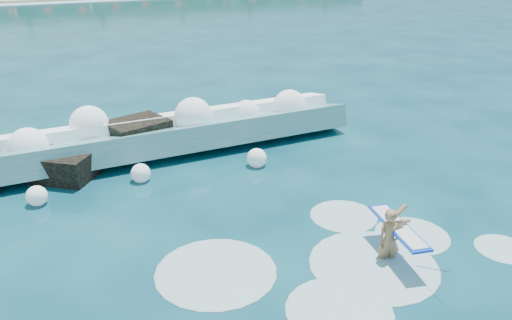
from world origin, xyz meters
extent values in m
plane|color=#082D40|center=(0.00, 0.00, 0.00)|extent=(200.00, 200.00, 0.00)
cube|color=silver|center=(0.00, 67.00, 0.04)|extent=(140.00, 5.00, 0.08)
cube|color=teal|center=(-1.60, 6.73, 0.44)|extent=(17.60, 2.68, 1.47)
cube|color=white|center=(-1.60, 7.53, 0.88)|extent=(17.60, 1.24, 0.69)
cube|color=black|center=(-3.44, 5.89, 0.35)|extent=(2.30, 2.24, 1.01)
cube|color=black|center=(-0.74, 7.09, 0.49)|extent=(2.39, 2.12, 1.41)
imported|color=#A5724D|center=(2.85, -2.31, 0.53)|extent=(0.67, 0.53, 1.60)
cube|color=#0B3AC8|center=(3.13, -2.26, 0.80)|extent=(0.96, 2.24, 0.05)
cube|color=silver|center=(3.13, -2.26, 0.82)|extent=(0.83, 2.05, 0.05)
cylinder|color=black|center=(3.03, -3.51, 0.45)|extent=(0.01, 0.91, 0.43)
sphere|color=white|center=(-4.34, 7.02, 0.85)|extent=(1.28, 1.28, 1.28)
sphere|color=white|center=(-2.29, 7.55, 1.14)|extent=(1.36, 1.36, 1.36)
sphere|color=white|center=(-0.99, 6.55, 0.65)|extent=(0.94, 0.94, 0.94)
sphere|color=white|center=(1.25, 6.68, 1.20)|extent=(1.40, 1.40, 1.40)
sphere|color=white|center=(3.62, 7.14, 0.87)|extent=(1.02, 1.02, 1.02)
sphere|color=white|center=(5.29, 6.66, 1.05)|extent=(1.33, 1.33, 1.33)
sphere|color=white|center=(-4.38, 4.38, 0.27)|extent=(0.60, 0.60, 0.60)
sphere|color=white|center=(-1.29, 4.65, 0.26)|extent=(0.63, 0.63, 0.63)
sphere|color=white|center=(2.56, 4.09, 0.28)|extent=(0.68, 0.68, 0.68)
ellipsoid|color=silver|center=(2.44, -2.34, 0.00)|extent=(3.07, 3.07, 0.15)
ellipsoid|color=silver|center=(0.78, -3.32, 0.00)|extent=(2.26, 2.26, 0.11)
ellipsoid|color=silver|center=(4.17, -1.73, 0.00)|extent=(1.93, 1.93, 0.10)
ellipsoid|color=silver|center=(-0.99, -0.96, 0.00)|extent=(2.84, 2.84, 0.14)
ellipsoid|color=silver|center=(3.18, -0.10, 0.00)|extent=(1.89, 1.89, 0.09)
ellipsoid|color=silver|center=(5.76, -3.21, 0.00)|extent=(1.38, 1.38, 0.07)
camera|label=1|loc=(-4.36, -9.91, 6.82)|focal=35.00mm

